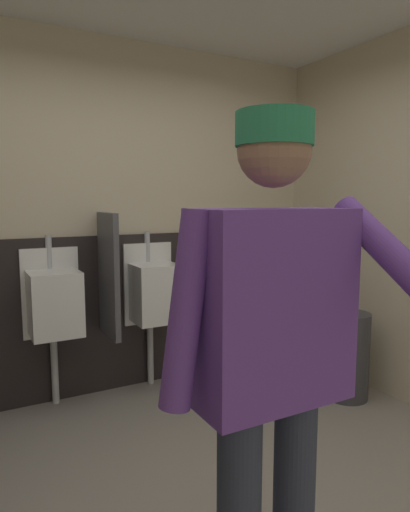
{
  "coord_description": "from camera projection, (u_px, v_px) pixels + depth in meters",
  "views": [
    {
      "loc": [
        -1.02,
        -1.63,
        1.49
      ],
      "look_at": [
        -0.1,
        0.05,
        1.25
      ],
      "focal_mm": 31.51,
      "sensor_mm": 36.0,
      "label": 1
    }
  ],
  "objects": [
    {
      "name": "wainscot_band_back",
      "position": [
        113.0,
        313.0,
        3.51
      ],
      "size": [
        3.59,
        0.03,
        1.22
      ],
      "primitive_type": "cube",
      "color": "black",
      "rests_on": "ground_plane"
    },
    {
      "name": "person",
      "position": [
        272.0,
        348.0,
        1.38
      ],
      "size": [
        0.71,
        0.6,
        1.74
      ],
      "color": "#2D3342",
      "rests_on": "ground_plane"
    },
    {
      "name": "privacy_divider_panel",
      "position": [
        109.0,
        275.0,
        3.24
      ],
      "size": [
        0.04,
        0.4,
        0.9
      ],
      "primitive_type": "cube",
      "color": "#4C4C51"
    },
    {
      "name": "urinal_left",
      "position": [
        54.0,
        302.0,
        3.14
      ],
      "size": [
        0.4,
        0.34,
        1.24
      ],
      "color": "white",
      "rests_on": "ground_plane"
    },
    {
      "name": "wall_back",
      "position": [
        108.0,
        219.0,
        3.49
      ],
      "size": [
        4.19,
        0.12,
        2.69
      ],
      "primitive_type": "cube",
      "color": "beige",
      "rests_on": "ground_plane"
    },
    {
      "name": "trash_bin",
      "position": [
        347.0,
        355.0,
        3.37
      ],
      "size": [
        0.32,
        0.32,
        0.65
      ],
      "primitive_type": "cylinder",
      "color": "#38383D",
      "rests_on": "ground_plane"
    },
    {
      "name": "urinal_middle",
      "position": [
        154.0,
        292.0,
        3.5
      ],
      "size": [
        0.4,
        0.34,
        1.24
      ],
      "color": "white",
      "rests_on": "ground_plane"
    }
  ]
}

